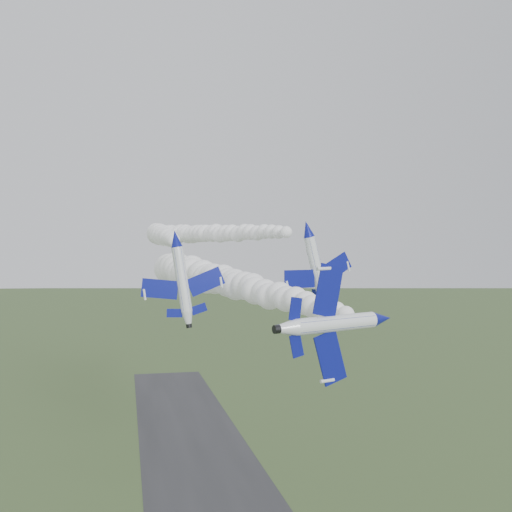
{
  "coord_description": "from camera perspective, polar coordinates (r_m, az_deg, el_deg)",
  "views": [
    {
      "loc": [
        -14.86,
        -57.07,
        40.67
      ],
      "look_at": [
        1.38,
        14.39,
        41.83
      ],
      "focal_mm": 40.0,
      "sensor_mm": 36.0,
      "label": 1
    }
  ],
  "objects": [
    {
      "name": "jet_pair_left",
      "position": [
        76.01,
        -8.03,
        1.76
      ],
      "size": [
        10.77,
        13.08,
        3.47
      ],
      "rotation": [
        0.0,
        -0.15,
        -0.03
      ],
      "color": "white"
    },
    {
      "name": "smoke_trail_jet_pair_right",
      "position": [
        116.43,
        -5.2,
        2.24
      ],
      "size": [
        21.91,
        72.27,
        4.63
      ],
      "primitive_type": null,
      "rotation": [
        0.0,
        0.0,
        0.24
      ],
      "color": "silver"
    },
    {
      "name": "jet_pair_right",
      "position": [
        80.13,
        5.2,
        2.74
      ],
      "size": [
        11.04,
        13.36,
        4.1
      ],
      "rotation": [
        0.0,
        -0.26,
        0.24
      ],
      "color": "white"
    },
    {
      "name": "smoke_trail_jet_lead",
      "position": [
        83.54,
        -2.65,
        -2.74
      ],
      "size": [
        21.82,
        62.3,
        5.8
      ],
      "primitive_type": null,
      "rotation": [
        0.0,
        0.0,
        0.26
      ],
      "color": "silver"
    },
    {
      "name": "jet_lead",
      "position": [
        54.54,
        12.54,
        -6.15
      ],
      "size": [
        4.61,
        12.45,
        10.42
      ],
      "rotation": [
        0.0,
        1.54,
        0.26
      ],
      "color": "white"
    },
    {
      "name": "smoke_trail_jet_pair_left",
      "position": [
        110.78,
        -9.29,
        2.01
      ],
      "size": [
        6.41,
        62.55,
        4.55
      ],
      "primitive_type": null,
      "rotation": [
        0.0,
        0.0,
        -0.03
      ],
      "color": "silver"
    }
  ]
}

